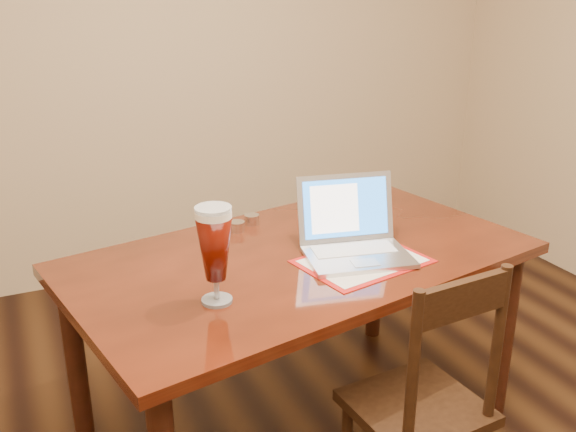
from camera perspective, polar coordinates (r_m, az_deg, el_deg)
name	(u,v)px	position (r m, az deg, el deg)	size (l,w,h in m)	color
dining_table	(300,275)	(2.34, 1.09, -5.24)	(1.78, 1.21, 1.08)	#541A0B
dining_chair	(424,405)	(2.15, 11.97, -16.10)	(0.42, 0.41, 0.93)	black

